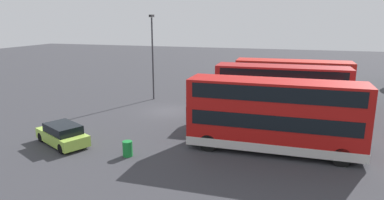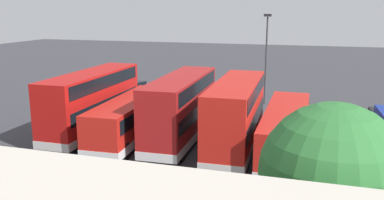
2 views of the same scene
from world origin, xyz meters
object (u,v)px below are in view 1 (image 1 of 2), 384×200
at_px(box_truck_blue, 292,75).
at_px(lamp_post_tall, 153,51).
at_px(bus_double_decker_second, 292,84).
at_px(bus_double_decker_third, 281,92).
at_px(bus_single_deck_fourth, 289,114).
at_px(bus_single_deck_near_end, 291,86).
at_px(waste_bin_yellow, 128,149).
at_px(bus_double_decker_fifth, 274,114).
at_px(car_hatchback_silver, 63,134).

relative_size(box_truck_blue, lamp_post_tall, 0.89).
distance_m(bus_double_decker_second, bus_double_decker_third, 4.06).
height_order(bus_double_decker_second, bus_single_deck_fourth, bus_double_decker_second).
height_order(bus_single_deck_near_end, waste_bin_yellow, bus_single_deck_near_end).
bearing_deg(waste_bin_yellow, bus_double_decker_third, 140.70).
bearing_deg(bus_single_deck_fourth, waste_bin_yellow, -53.32).
bearing_deg(bus_single_deck_fourth, bus_double_decker_fifth, -13.36).
height_order(bus_double_decker_third, bus_double_decker_fifth, same).
distance_m(box_truck_blue, waste_bin_yellow, 25.69).
bearing_deg(lamp_post_tall, bus_single_deck_near_end, 102.13).
relative_size(bus_double_decker_third, bus_single_deck_fourth, 1.01).
bearing_deg(box_truck_blue, bus_double_decker_fifth, -1.96).
relative_size(bus_double_decker_third, lamp_post_tall, 1.22).
xyz_separation_m(car_hatchback_silver, waste_bin_yellow, (0.50, 5.05, -0.22)).
height_order(bus_double_decker_second, bus_double_decker_third, same).
distance_m(bus_single_deck_fourth, bus_double_decker_fifth, 3.66).
height_order(bus_single_deck_fourth, car_hatchback_silver, bus_single_deck_fourth).
height_order(bus_single_deck_near_end, box_truck_blue, box_truck_blue).
distance_m(bus_single_deck_fourth, waste_bin_yellow, 11.52).
bearing_deg(bus_single_deck_fourth, bus_double_decker_second, -179.98).
bearing_deg(waste_bin_yellow, box_truck_blue, 159.28).
bearing_deg(box_truck_blue, car_hatchback_silver, -31.02).
bearing_deg(bus_double_decker_second, bus_single_deck_fourth, 0.02).
height_order(bus_double_decker_second, waste_bin_yellow, bus_double_decker_second).
bearing_deg(bus_single_deck_near_end, waste_bin_yellow, -27.58).
height_order(bus_single_deck_fourth, lamp_post_tall, lamp_post_tall).
bearing_deg(lamp_post_tall, bus_double_decker_second, 88.96).
bearing_deg(bus_double_decker_second, box_truck_blue, -179.33).
xyz_separation_m(bus_double_decker_fifth, car_hatchback_silver, (2.88, -13.42, -1.75)).
bearing_deg(bus_single_deck_near_end, bus_single_deck_fourth, 0.44).
bearing_deg(car_hatchback_silver, bus_double_decker_second, 133.99).
relative_size(bus_double_decker_second, bus_double_decker_third, 0.97).
bearing_deg(bus_single_deck_near_end, car_hatchback_silver, -39.90).
height_order(bus_double_decker_third, lamp_post_tall, lamp_post_tall).
distance_m(bus_single_deck_near_end, bus_double_decker_second, 3.30).
distance_m(bus_single_deck_near_end, bus_single_deck_fourth, 10.60).
distance_m(box_truck_blue, lamp_post_tall, 16.95).
relative_size(box_truck_blue, car_hatchback_silver, 1.66).
bearing_deg(bus_double_decker_third, bus_single_deck_fourth, 12.97).
xyz_separation_m(bus_double_decker_third, waste_bin_yellow, (10.27, -8.41, -1.97)).
bearing_deg(bus_single_deck_near_end, bus_double_decker_third, -5.62).
bearing_deg(box_truck_blue, lamp_post_tall, -55.18).
xyz_separation_m(bus_single_deck_near_end, bus_double_decker_fifth, (14.06, -0.74, 0.83)).
distance_m(bus_double_decker_second, lamp_post_tall, 14.00).
relative_size(bus_double_decker_third, waste_bin_yellow, 11.01).
bearing_deg(box_truck_blue, waste_bin_yellow, -20.72).
relative_size(bus_double_decker_second, bus_single_deck_fourth, 0.98).
xyz_separation_m(bus_double_decker_second, bus_double_decker_fifth, (10.87, -0.82, 0.00)).
distance_m(bus_double_decker_fifth, box_truck_blue, 20.65).
height_order(bus_double_decker_fifth, lamp_post_tall, lamp_post_tall).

